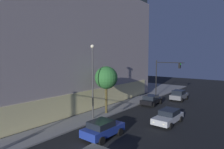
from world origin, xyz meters
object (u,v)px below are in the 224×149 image
(street_lamp_sidewalk, at_px, (93,73))
(car_blue, at_px, (103,128))
(car_grey, at_px, (179,95))
(modern_building, at_px, (44,41))
(car_silver, at_px, (168,116))
(car_black, at_px, (151,100))
(traffic_light_far_corner, at_px, (164,72))
(sidewalk_tree, at_px, (106,78))

(street_lamp_sidewalk, xyz_separation_m, car_blue, (-3.28, -4.33, -4.75))
(car_grey, bearing_deg, car_blue, 179.33)
(modern_building, distance_m, car_silver, 25.44)
(car_black, bearing_deg, street_lamp_sidewalk, 168.57)
(traffic_light_far_corner, distance_m, car_blue, 20.49)
(traffic_light_far_corner, distance_m, car_black, 6.93)
(street_lamp_sidewalk, bearing_deg, car_black, -11.43)
(modern_building, height_order, car_silver, modern_building)
(traffic_light_far_corner, bearing_deg, sidewalk_tree, 171.63)
(car_blue, relative_size, car_black, 0.95)
(traffic_light_far_corner, height_order, sidewalk_tree, traffic_light_far_corner)
(car_blue, height_order, car_grey, car_grey)
(sidewalk_tree, height_order, car_silver, sidewalk_tree)
(sidewalk_tree, height_order, car_black, sidewalk_tree)
(modern_building, bearing_deg, car_blue, -110.04)
(car_silver, bearing_deg, street_lamp_sidewalk, 119.00)
(car_blue, bearing_deg, sidewalk_tree, 36.86)
(traffic_light_far_corner, height_order, car_black, traffic_light_far_corner)
(modern_building, distance_m, car_black, 21.62)
(car_silver, xyz_separation_m, car_grey, (12.62, 3.11, 0.10))
(car_silver, bearing_deg, car_black, 38.97)
(traffic_light_far_corner, distance_m, car_silver, 14.29)
(car_silver, height_order, car_black, car_silver)
(sidewalk_tree, xyz_separation_m, car_blue, (-6.05, -4.53, -3.94))
(modern_building, xyz_separation_m, street_lamp_sidewalk, (-4.10, -15.89, -4.77))
(car_grey, bearing_deg, traffic_light_far_corner, 93.85)
(sidewalk_tree, relative_size, car_silver, 1.29)
(sidewalk_tree, bearing_deg, traffic_light_far_corner, -8.37)
(car_black, bearing_deg, car_grey, -21.75)
(traffic_light_far_corner, bearing_deg, street_lamp_sidewalk, 173.68)
(sidewalk_tree, relative_size, car_blue, 1.44)
(modern_building, relative_size, car_black, 6.87)
(modern_building, height_order, sidewalk_tree, modern_building)
(street_lamp_sidewalk, distance_m, car_blue, 7.22)
(sidewalk_tree, bearing_deg, modern_building, 85.15)
(car_blue, height_order, car_black, car_blue)
(sidewalk_tree, height_order, car_blue, sidewalk_tree)
(street_lamp_sidewalk, relative_size, car_grey, 2.10)
(modern_building, xyz_separation_m, car_silver, (0.16, -23.56, -9.58))
(modern_building, height_order, car_black, modern_building)
(street_lamp_sidewalk, relative_size, sidewalk_tree, 1.43)
(modern_building, bearing_deg, street_lamp_sidewalk, -104.46)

